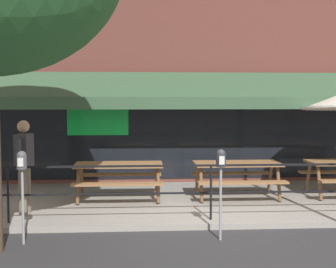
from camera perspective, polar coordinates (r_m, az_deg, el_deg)
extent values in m
plane|color=#2D2D30|center=(8.03, 5.56, -11.58)|extent=(120.00, 120.00, 0.00)
cube|color=gray|center=(9.94, 3.71, -8.17)|extent=(15.00, 4.00, 0.10)
cube|color=brown|center=(12.06, 2.42, 12.44)|extent=(15.00, 0.50, 7.81)
cube|color=black|center=(11.71, 2.51, 0.16)|extent=(12.00, 0.02, 2.30)
cube|color=#19D84C|center=(11.65, -8.55, 1.57)|extent=(1.50, 0.02, 0.70)
cube|color=#335138|center=(11.15, 2.83, 5.86)|extent=(13.80, 0.92, 0.70)
cube|color=#335138|center=(10.64, 3.12, 3.78)|extent=(13.80, 0.08, 0.28)
cylinder|color=black|center=(8.39, -18.92, -7.07)|extent=(0.04, 0.04, 0.95)
cylinder|color=black|center=(8.19, 5.26, -7.13)|extent=(0.04, 0.04, 0.95)
cube|color=black|center=(8.11, 5.28, -3.84)|extent=(13.80, 0.04, 0.04)
cube|color=black|center=(8.19, 5.26, -7.13)|extent=(13.80, 0.03, 0.03)
cube|color=brown|center=(9.72, -6.02, -3.74)|extent=(1.80, 0.80, 0.05)
cube|color=brown|center=(9.20, -6.16, -6.09)|extent=(1.80, 0.26, 0.04)
cube|color=brown|center=(10.34, -5.87, -4.94)|extent=(1.80, 0.26, 0.04)
cylinder|color=brown|center=(9.46, -1.21, -6.20)|extent=(0.07, 0.30, 0.73)
cylinder|color=brown|center=(10.09, -1.36, -5.54)|extent=(0.07, 0.30, 0.73)
cylinder|color=brown|center=(9.53, -10.92, -6.20)|extent=(0.07, 0.30, 0.73)
cylinder|color=brown|center=(10.16, -10.46, -5.55)|extent=(0.07, 0.30, 0.73)
cube|color=brown|center=(9.94, 8.41, -3.58)|extent=(1.80, 0.80, 0.05)
cube|color=brown|center=(9.43, 9.13, -5.86)|extent=(1.80, 0.26, 0.04)
cube|color=brown|center=(10.55, 7.74, -4.77)|extent=(1.80, 0.26, 0.04)
cylinder|color=brown|center=(9.89, 13.34, -5.86)|extent=(0.07, 0.30, 0.73)
cylinder|color=brown|center=(10.50, 12.32, -5.26)|extent=(0.07, 0.30, 0.73)
cylinder|color=brown|center=(9.55, 4.06, -6.11)|extent=(0.07, 0.30, 0.73)
cylinder|color=brown|center=(10.18, 3.58, -5.47)|extent=(0.07, 0.30, 0.73)
cylinder|color=brown|center=(10.23, 17.97, -5.62)|extent=(0.07, 0.30, 0.73)
cylinder|color=brown|center=(10.81, 16.73, -5.06)|extent=(0.07, 0.30, 0.73)
cylinder|color=#665B4C|center=(9.06, -16.83, -6.48)|extent=(0.15, 0.15, 0.86)
cylinder|color=#665B4C|center=(8.88, -17.28, -6.71)|extent=(0.15, 0.15, 0.86)
cube|color=#38383D|center=(8.86, -17.16, -1.95)|extent=(0.29, 0.43, 0.60)
cylinder|color=#38383D|center=(9.11, -16.58, -1.96)|extent=(0.10, 0.10, 0.54)
cylinder|color=#38383D|center=(8.62, -17.75, -2.33)|extent=(0.10, 0.10, 0.54)
sphere|color=tan|center=(8.83, -17.22, 0.89)|extent=(0.22, 0.22, 0.22)
cylinder|color=gray|center=(7.45, -17.27, -8.46)|extent=(0.04, 0.04, 1.15)
cylinder|color=#4C4C51|center=(7.33, -17.39, -3.30)|extent=(0.15, 0.15, 0.20)
sphere|color=#4C4C51|center=(7.32, -17.41, -2.53)|extent=(0.14, 0.14, 0.14)
cube|color=silver|center=(7.25, -17.54, -3.31)|extent=(0.08, 0.01, 0.13)
cylinder|color=gray|center=(7.38, 6.42, -8.42)|extent=(0.04, 0.04, 1.15)
cylinder|color=#2D2D33|center=(7.26, 6.47, -3.21)|extent=(0.15, 0.15, 0.20)
sphere|color=#2D2D33|center=(7.24, 6.47, -2.43)|extent=(0.14, 0.14, 0.14)
cube|color=silver|center=(7.18, 6.58, -3.22)|extent=(0.08, 0.01, 0.13)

